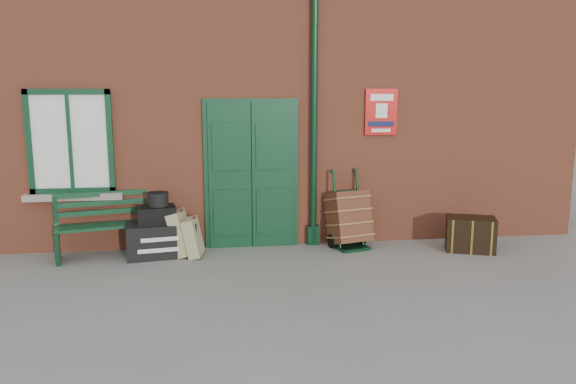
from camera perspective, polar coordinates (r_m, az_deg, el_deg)
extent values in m
plane|color=gray|center=(7.38, -0.54, -8.53)|extent=(80.00, 80.00, 0.00)
cube|color=#AE5538|center=(10.47, -2.88, 8.25)|extent=(10.00, 4.00, 4.00)
cube|color=#0F371E|center=(8.51, -3.74, 1.64)|extent=(1.42, 0.12, 2.32)
cube|color=white|center=(8.67, -21.27, 4.77)|extent=(1.20, 0.08, 1.50)
cylinder|color=black|center=(8.49, 2.67, 7.74)|extent=(0.10, 0.10, 4.00)
cube|color=red|center=(8.78, 9.44, 8.02)|extent=(0.50, 0.03, 0.70)
cube|color=#0F371E|center=(8.47, -17.43, -3.24)|extent=(1.61, 0.76, 0.04)
cube|color=#0F371E|center=(8.63, -17.63, -1.02)|extent=(1.52, 0.40, 0.41)
cube|color=black|center=(8.53, -22.37, -5.08)|extent=(0.17, 0.47, 0.47)
cube|color=black|center=(8.60, -12.37, -4.40)|extent=(0.17, 0.47, 0.47)
cube|color=black|center=(8.40, -12.78, -4.69)|extent=(1.05, 0.69, 0.49)
cube|color=black|center=(8.31, -13.22, -2.25)|extent=(0.59, 0.47, 0.25)
cylinder|color=black|center=(8.30, -13.06, -0.71)|extent=(0.34, 0.34, 0.20)
cube|color=tan|center=(8.34, -10.85, -4.07)|extent=(0.41, 0.51, 0.67)
cube|color=tan|center=(8.25, -9.63, -4.55)|extent=(0.33, 0.45, 0.57)
cube|color=black|center=(8.61, 6.59, -5.64)|extent=(0.53, 0.44, 0.05)
cylinder|color=black|center=(8.52, 4.96, -1.86)|extent=(0.12, 0.32, 1.15)
cylinder|color=black|center=(8.71, 7.28, -1.63)|extent=(0.12, 0.32, 1.15)
cylinder|color=black|center=(8.62, 4.47, -5.00)|extent=(0.10, 0.22, 0.22)
cylinder|color=black|center=(8.87, 7.50, -4.61)|extent=(0.10, 0.22, 0.22)
cube|color=#5D2F1C|center=(8.62, 6.17, -2.53)|extent=(0.71, 0.74, 0.85)
cube|color=black|center=(8.87, 18.04, -4.08)|extent=(0.82, 0.67, 0.51)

